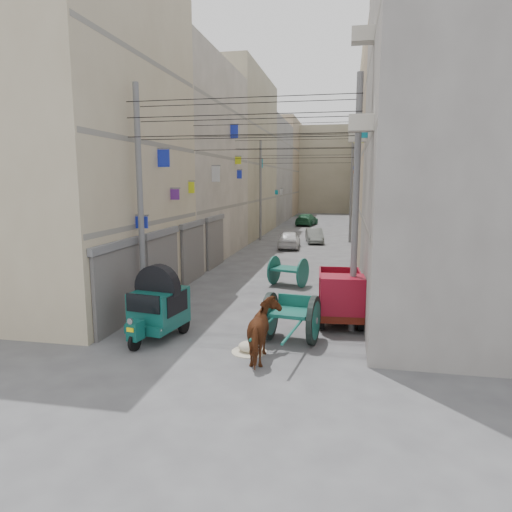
% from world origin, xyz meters
% --- Properties ---
extents(ground, '(140.00, 140.00, 0.00)m').
position_xyz_m(ground, '(0.00, 0.00, 0.00)').
color(ground, '#454548').
rests_on(ground, ground).
extents(building_row_left, '(8.00, 62.00, 14.00)m').
position_xyz_m(building_row_left, '(-8.00, 34.13, 6.46)').
color(building_row_left, '#BAAC8D').
rests_on(building_row_left, ground).
extents(building_row_right, '(8.00, 62.00, 14.00)m').
position_xyz_m(building_row_right, '(8.00, 34.13, 6.46)').
color(building_row_right, gray).
rests_on(building_row_right, ground).
extents(end_cap_building, '(22.00, 10.00, 13.00)m').
position_xyz_m(end_cap_building, '(0.00, 66.00, 6.50)').
color(end_cap_building, tan).
rests_on(end_cap_building, ground).
extents(shutters_left, '(0.18, 14.40, 2.88)m').
position_xyz_m(shutters_left, '(-3.92, 10.38, 1.49)').
color(shutters_left, '#4F4F54').
rests_on(shutters_left, ground).
extents(signboards, '(8.22, 40.52, 5.67)m').
position_xyz_m(signboards, '(-0.01, 21.66, 3.43)').
color(signboards, '#192BB2').
rests_on(signboards, ground).
extents(ac_units, '(0.70, 6.55, 3.35)m').
position_xyz_m(ac_units, '(3.65, 7.67, 7.43)').
color(ac_units, beige).
rests_on(ac_units, ground).
extents(utility_poles, '(7.40, 22.20, 8.00)m').
position_xyz_m(utility_poles, '(0.00, 17.00, 4.00)').
color(utility_poles, slate).
rests_on(utility_poles, ground).
extents(overhead_cables, '(7.40, 22.52, 1.12)m').
position_xyz_m(overhead_cables, '(0.00, 14.40, 6.77)').
color(overhead_cables, black).
rests_on(overhead_cables, ground).
extents(auto_rickshaw, '(1.68, 2.55, 1.74)m').
position_xyz_m(auto_rickshaw, '(-2.27, 4.17, 1.02)').
color(auto_rickshaw, black).
rests_on(auto_rickshaw, ground).
extents(tonga_cart, '(1.70, 3.37, 1.46)m').
position_xyz_m(tonga_cart, '(1.80, 4.56, 0.76)').
color(tonga_cart, black).
rests_on(tonga_cart, ground).
extents(mini_truck, '(1.63, 3.28, 1.80)m').
position_xyz_m(mini_truck, '(3.22, 6.66, 0.86)').
color(mini_truck, black).
rests_on(mini_truck, ground).
extents(second_cart, '(1.86, 1.74, 1.35)m').
position_xyz_m(second_cart, '(0.76, 11.94, 0.72)').
color(second_cart, '#135448').
rests_on(second_cart, ground).
extents(feed_sack, '(0.63, 0.50, 0.31)m').
position_xyz_m(feed_sack, '(0.74, 3.48, 0.16)').
color(feed_sack, '#BFB79F').
rests_on(feed_sack, ground).
extents(horse, '(1.07, 2.00, 1.62)m').
position_xyz_m(horse, '(1.27, 3.00, 0.81)').
color(horse, brown).
rests_on(horse, ground).
extents(distant_car_white, '(1.70, 3.80, 1.27)m').
position_xyz_m(distant_car_white, '(-0.71, 24.01, 0.63)').
color(distant_car_white, silver).
rests_on(distant_car_white, ground).
extents(distant_car_grey, '(1.75, 3.57, 1.13)m').
position_xyz_m(distant_car_grey, '(0.86, 27.29, 0.56)').
color(distant_car_grey, slate).
rests_on(distant_car_grey, ground).
extents(distant_car_green, '(2.43, 4.60, 1.27)m').
position_xyz_m(distant_car_green, '(-1.01, 41.55, 0.63)').
color(distant_car_green, '#1E5937').
rests_on(distant_car_green, ground).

